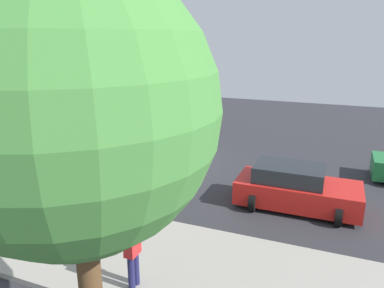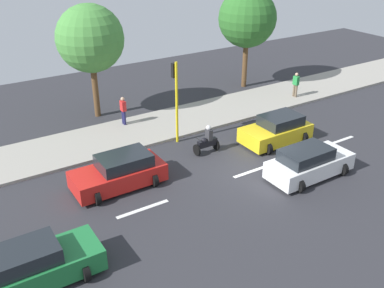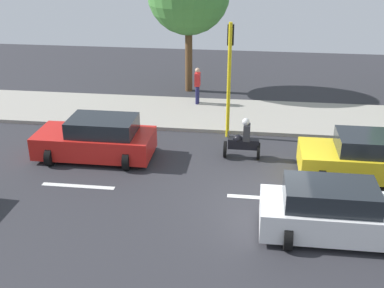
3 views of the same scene
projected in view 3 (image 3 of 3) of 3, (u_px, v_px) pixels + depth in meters
name	position (u px, v px, depth m)	size (l,w,h in m)	color
ground_plane	(266.00, 200.00, 14.91)	(40.00, 60.00, 0.10)	#2D2D33
sidewalk	(265.00, 117.00, 21.21)	(4.00, 60.00, 0.15)	#9E998E
lane_stripe_mid	(266.00, 198.00, 14.88)	(0.20, 2.40, 0.01)	white
lane_stripe_south	(78.00, 186.00, 15.58)	(0.20, 2.40, 0.01)	white
car_yellow_cab	(362.00, 158.00, 15.90)	(2.29, 3.86, 1.52)	yellow
car_red	(97.00, 139.00, 17.31)	(2.29, 4.16, 1.52)	red
car_white	(339.00, 213.00, 12.80)	(2.16, 4.28, 1.52)	white
motorcycle	(243.00, 141.00, 17.29)	(0.60, 1.30, 1.53)	black
pedestrian_by_tree	(197.00, 84.00, 22.26)	(0.40, 0.24, 1.69)	#1E1E4C
traffic_light_corner	(230.00, 64.00, 18.28)	(0.49, 0.24, 4.50)	yellow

